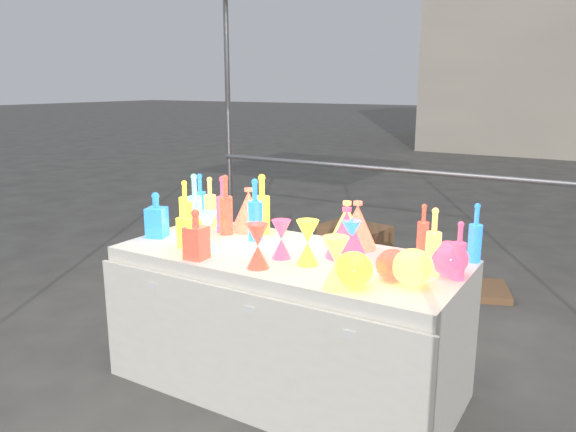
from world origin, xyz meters
The scene contains 33 objects.
ground centered at (0.00, 0.00, 0.00)m, with size 80.00×80.00×0.00m, color slate.
display_table centered at (0.00, -0.01, 0.37)m, with size 1.84×0.83×0.75m.
cardboard_box_closed centered at (-0.51, 1.98, 0.20)m, with size 0.55×0.40×0.40m, color #906441.
cardboard_box_flat centered at (0.49, 1.92, 0.03)m, with size 0.64×0.45×0.05m, color #906441.
bottle_0 centered at (-0.85, 0.18, 0.89)m, with size 0.07×0.07×0.28m, color #F15416, non-canonical shape.
bottle_1 centered at (-0.81, 0.27, 0.91)m, with size 0.07×0.07×0.32m, color #167C36, non-canonical shape.
bottle_2 centered at (-0.51, 0.14, 0.93)m, with size 0.08×0.08×0.35m, color orange, non-canonical shape.
bottle_3 centered at (-0.56, 0.18, 0.92)m, with size 0.09×0.09×0.34m, color #202FBB, non-canonical shape.
bottle_4 centered at (-0.71, 0.25, 0.90)m, with size 0.07×0.07×0.31m, color #13785F, non-canonical shape.
bottle_5 centered at (-0.64, 0.03, 0.93)m, with size 0.08×0.08×0.36m, color #BB2563, non-canonical shape.
bottle_6 centered at (-0.34, 0.27, 0.93)m, with size 0.09×0.09×0.35m, color #F15416, non-canonical shape.
bottle_7 centered at (-0.29, 0.13, 0.93)m, with size 0.08×0.08×0.35m, color #167C36, non-canonical shape.
decanter_0 centered at (-0.51, -0.17, 0.88)m, with size 0.10×0.10×0.25m, color #F15416, non-canonical shape.
decanter_1 centered at (-0.35, -0.31, 0.88)m, with size 0.10×0.10×0.26m, color orange, non-canonical shape.
decanter_2 centered at (-0.81, -0.11, 0.88)m, with size 0.10×0.10×0.26m, color #167C36, non-canonical shape.
hourglass_0 centered at (0.00, -0.27, 0.86)m, with size 0.11×0.11×0.22m, color orange, non-canonical shape.
hourglass_1 centered at (0.01, -0.08, 0.85)m, with size 0.10×0.10×0.20m, color #202FBB, non-canonical shape.
hourglass_2 centered at (0.44, -0.34, 0.87)m, with size 0.12×0.12×0.23m, color #13785F, non-canonical shape.
hourglass_3 centered at (-0.38, -0.19, 0.86)m, with size 0.11×0.11×0.21m, color #BB2563, non-canonical shape.
hourglass_4 centered at (0.17, -0.11, 0.86)m, with size 0.11×0.11×0.22m, color #F15416, non-canonical shape.
hourglass_5 centered at (0.32, 0.09, 0.85)m, with size 0.10×0.10×0.20m, color #167C36, non-canonical shape.
globe_0 centered at (0.49, -0.27, 0.82)m, with size 0.17×0.17×0.14m, color #F15416, non-canonical shape.
globe_1 centered at (0.71, -0.12, 0.82)m, with size 0.18×0.18×0.15m, color #13785F, non-canonical shape.
globe_2 centered at (0.61, -0.10, 0.81)m, with size 0.16×0.16×0.13m, color orange, non-canonical shape.
globe_3 centered at (0.81, 0.09, 0.82)m, with size 0.18×0.18×0.14m, color #202FBB, non-canonical shape.
lampshade_0 centered at (-0.44, 0.28, 0.88)m, with size 0.22×0.22×0.26m, color yellow, non-canonical shape.
lampshade_1 centered at (0.26, 0.28, 0.88)m, with size 0.22×0.22×0.26m, color yellow, non-canonical shape.
lampshade_2 centered at (0.28, 0.11, 0.88)m, with size 0.22×0.22×0.26m, color #202FBB, non-canonical shape.
lampshade_3 centered at (0.20, 0.28, 0.87)m, with size 0.21×0.21×0.25m, color #13785F, non-canonical shape.
bottle_8 centered at (0.86, 0.36, 0.90)m, with size 0.07×0.07×0.30m, color #167C36, non-canonical shape.
bottle_9 centered at (0.60, 0.36, 0.88)m, with size 0.06×0.06×0.26m, color orange, non-canonical shape.
bottle_10 centered at (0.86, 0.05, 0.89)m, with size 0.06×0.06×0.27m, color #202FBB, non-canonical shape.
bottle_11 centered at (0.74, 0.06, 0.91)m, with size 0.07×0.07×0.32m, color #13785F, non-canonical shape.
Camera 1 is at (1.44, -2.39, 1.61)m, focal length 35.00 mm.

